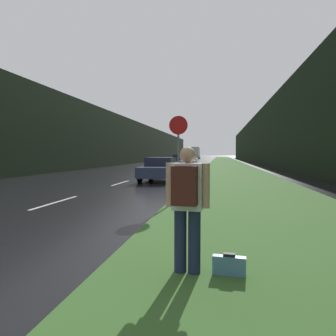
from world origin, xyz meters
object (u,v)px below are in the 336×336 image
car_passing_near (160,169)px  car_passing_far (188,162)px  delivery_truck (196,153)px  suitcase (229,266)px  hitchhiker_with_backpack (187,202)px  stop_sign (178,149)px  car_oncoming (178,159)px

car_passing_near → car_passing_far: bearing=-90.0°
car_passing_far → delivery_truck: delivery_truck is taller
car_passing_near → suitcase: bearing=105.0°
suitcase → car_passing_near: (-3.84, 14.31, 0.59)m
hitchhiker_with_backpack → car_passing_far: size_ratio=0.43×
stop_sign → car_passing_near: 8.22m
hitchhiker_with_backpack → car_passing_near: bearing=107.4°
car_passing_near → delivery_truck: (-3.88, 77.91, 1.24)m
stop_sign → car_passing_far: 25.37m
hitchhiker_with_backpack → suitcase: bearing=7.7°
car_passing_near → car_oncoming: size_ratio=1.02×
suitcase → car_oncoming: size_ratio=0.10×
suitcase → stop_sign: bearing=108.6°
hitchhiker_with_backpack → car_oncoming: bearing=102.7°
suitcase → car_passing_far: (-3.84, 31.72, 0.56)m
hitchhiker_with_backpack → car_oncoming: 51.01m
delivery_truck → hitchhiker_with_backpack: bearing=-85.6°
car_passing_near → delivery_truck: bearing=-87.1°
hitchhiker_with_backpack → delivery_truck: 92.54m
hitchhiker_with_backpack → delivery_truck: bearing=99.1°
car_passing_far → car_oncoming: 19.15m
car_passing_far → car_passing_near: bearing=90.0°
delivery_truck → car_passing_far: bearing=-86.3°
hitchhiker_with_backpack → delivery_truck: size_ratio=0.23×
hitchhiker_with_backpack → car_passing_far: bearing=100.5°
stop_sign → delivery_truck: 85.97m
suitcase → car_passing_near: car_passing_near is taller
car_oncoming → car_passing_near: bearing=-83.9°
car_passing_near → delivery_truck: delivery_truck is taller
stop_sign → car_passing_far: size_ratio=0.72×
suitcase → car_passing_near: size_ratio=0.10×
stop_sign → car_oncoming: (-6.11, 44.00, -1.07)m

